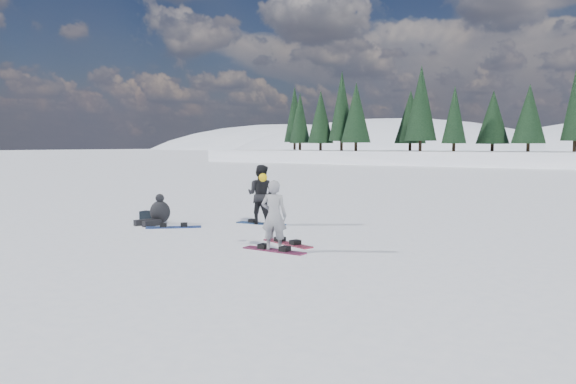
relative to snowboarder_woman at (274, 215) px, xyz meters
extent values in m
plane|color=white|center=(0.72, 0.27, -0.78)|extent=(420.00, 420.00, 0.00)
ellipsoid|color=white|center=(-69.28, 170.27, -14.40)|extent=(143.00, 110.00, 49.50)
ellipsoid|color=white|center=(-139.28, 210.27, -15.08)|extent=(169.00, 130.00, 52.00)
cone|color=black|center=(-37.28, 55.27, 4.47)|extent=(3.20, 3.20, 7.50)
cone|color=black|center=(-33.66, 55.27, 4.47)|extent=(3.20, 3.20, 7.50)
cone|color=black|center=(-30.04, 55.27, 4.47)|extent=(3.20, 3.20, 7.50)
cone|color=black|center=(-26.42, 55.27, 4.47)|extent=(3.20, 3.20, 7.50)
cone|color=black|center=(-22.80, 55.27, 4.47)|extent=(3.20, 3.20, 7.50)
cone|color=black|center=(-19.18, 55.27, 4.47)|extent=(3.20, 3.20, 7.50)
cone|color=black|center=(-15.56, 55.27, 4.47)|extent=(3.20, 3.20, 7.50)
cone|color=black|center=(-11.94, 55.27, 4.47)|extent=(3.20, 3.20, 7.50)
cone|color=black|center=(-8.32, 55.27, 4.47)|extent=(3.20, 3.20, 7.50)
cone|color=black|center=(-4.70, 55.27, 4.47)|extent=(3.20, 3.20, 7.50)
cone|color=black|center=(-1.09, 55.27, 4.47)|extent=(3.20, 3.20, 7.50)
imported|color=gray|center=(0.00, 0.00, -0.01)|extent=(0.65, 0.53, 1.54)
sphere|color=#DDB10B|center=(-0.20, -0.12, 0.80)|extent=(0.18, 0.18, 0.18)
imported|color=black|center=(-2.66, 3.18, 0.07)|extent=(0.93, 0.78, 1.71)
ellipsoid|color=black|center=(-5.13, 1.63, -0.44)|extent=(0.73, 0.66, 0.65)
sphere|color=black|center=(-5.13, 1.63, -0.04)|extent=(0.25, 0.25, 0.25)
cube|color=black|center=(-4.98, 1.17, -0.70)|extent=(0.22, 0.58, 0.17)
cube|color=black|center=(-5.29, 1.17, -0.70)|extent=(0.36, 0.59, 0.17)
cube|color=black|center=(-5.83, 1.83, -0.63)|extent=(0.50, 0.38, 0.30)
cube|color=maroon|center=(0.00, 0.00, -0.77)|extent=(1.50, 0.29, 0.03)
cube|color=#1D4F9F|center=(-2.66, 3.18, -0.77)|extent=(1.52, 0.47, 0.03)
cube|color=maroon|center=(-0.22, 0.87, -0.77)|extent=(1.51, 0.73, 0.03)
cube|color=#1C3F9D|center=(-4.24, 1.28, -0.77)|extent=(1.30, 1.21, 0.03)
camera|label=1|loc=(6.79, -9.80, 1.51)|focal=35.00mm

